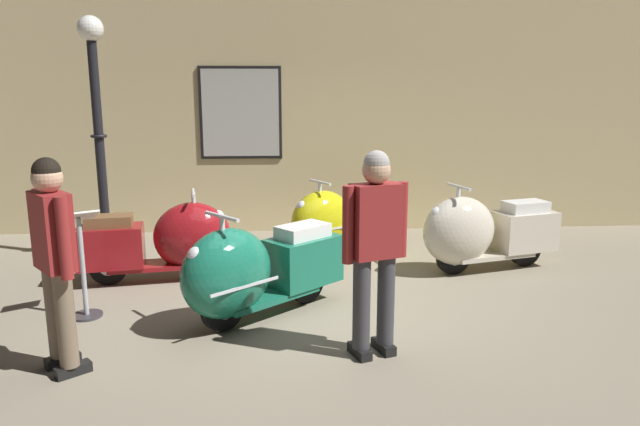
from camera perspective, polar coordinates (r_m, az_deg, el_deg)
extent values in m
plane|color=gray|center=(5.62, 0.74, -9.19)|extent=(60.00, 60.00, 0.00)
cube|color=#CCB784|center=(8.47, -0.85, 10.69)|extent=(18.00, 0.20, 3.69)
cube|color=black|center=(8.37, -7.80, 9.71)|extent=(1.15, 0.03, 1.29)
cube|color=#B2B2AD|center=(8.36, -7.81, 9.71)|extent=(1.07, 0.01, 1.21)
cylinder|color=black|center=(6.52, -11.88, -4.62)|extent=(0.40, 0.14, 0.39)
cylinder|color=silver|center=(6.52, -11.88, -4.62)|extent=(0.19, 0.12, 0.18)
cylinder|color=black|center=(6.58, -20.07, -4.95)|extent=(0.40, 0.14, 0.39)
cylinder|color=silver|center=(6.58, -20.07, -4.95)|extent=(0.19, 0.12, 0.18)
cube|color=maroon|center=(6.54, -15.99, -4.96)|extent=(0.98, 0.50, 0.05)
ellipsoid|color=maroon|center=(6.45, -12.43, -2.25)|extent=(0.90, 0.64, 0.75)
cube|color=maroon|center=(6.52, -19.87, -3.11)|extent=(0.72, 0.50, 0.43)
cube|color=brown|center=(6.46, -20.04, -0.75)|extent=(0.51, 0.35, 0.12)
sphere|color=silver|center=(6.41, -10.04, -0.35)|extent=(0.15, 0.15, 0.15)
cylinder|color=silver|center=(6.38, -12.30, 0.76)|extent=(0.04, 0.04, 0.28)
cylinder|color=silver|center=(6.35, -12.35, 1.98)|extent=(0.10, 0.43, 0.03)
cylinder|color=black|center=(5.10, -9.51, -9.14)|extent=(0.37, 0.33, 0.41)
cylinder|color=silver|center=(5.10, -9.51, -9.14)|extent=(0.20, 0.20, 0.19)
cylinder|color=black|center=(5.68, -1.35, -6.77)|extent=(0.37, 0.33, 0.41)
cylinder|color=silver|center=(5.68, -1.35, -6.77)|extent=(0.20, 0.20, 0.19)
cube|color=#196B51|center=(5.38, -5.20, -8.12)|extent=(0.98, 0.92, 0.05)
ellipsoid|color=#196B51|center=(5.03, -9.14, -5.88)|extent=(1.00, 0.97, 0.78)
cube|color=#196B51|center=(5.58, -1.67, -4.67)|extent=(0.80, 0.77, 0.45)
cube|color=silver|center=(5.51, -1.69, -1.79)|extent=(0.56, 0.54, 0.12)
sphere|color=silver|center=(4.82, -12.03, -4.13)|extent=(0.15, 0.15, 0.15)
cylinder|color=silver|center=(4.92, -9.57, -1.97)|extent=(0.05, 0.05, 0.29)
cylinder|color=silver|center=(4.89, -9.63, -0.33)|extent=(0.32, 0.36, 0.03)
cube|color=silver|center=(4.85, -7.32, -7.17)|extent=(0.53, 0.46, 0.02)
cylinder|color=black|center=(7.10, -0.14, -3.01)|extent=(0.38, 0.27, 0.39)
cylinder|color=silver|center=(7.10, -0.14, -3.01)|extent=(0.20, 0.17, 0.18)
cylinder|color=black|center=(7.64, 5.64, -1.99)|extent=(0.38, 0.27, 0.39)
cylinder|color=silver|center=(7.64, 5.64, -1.99)|extent=(0.20, 0.17, 0.18)
cube|color=gold|center=(7.37, 2.85, -2.63)|extent=(0.98, 0.78, 0.05)
ellipsoid|color=gold|center=(7.06, 0.18, -0.77)|extent=(0.97, 0.86, 0.74)
cube|color=gold|center=(7.57, 5.44, -0.45)|extent=(0.77, 0.68, 0.43)
cube|color=brown|center=(7.52, 5.49, 1.59)|extent=(0.54, 0.48, 0.12)
sphere|color=silver|center=(6.87, -1.71, 0.61)|extent=(0.15, 0.15, 0.15)
cylinder|color=silver|center=(6.98, -0.01, 1.94)|extent=(0.04, 0.04, 0.27)
cylinder|color=silver|center=(6.96, -0.01, 3.05)|extent=(0.25, 0.39, 0.03)
cube|color=silver|center=(6.87, 1.36, -1.54)|extent=(0.57, 0.35, 0.02)
cylinder|color=black|center=(6.70, 12.99, -4.17)|extent=(0.42, 0.19, 0.41)
cylinder|color=silver|center=(6.70, 12.99, -4.17)|extent=(0.20, 0.14, 0.18)
cylinder|color=black|center=(7.25, 19.52, -3.33)|extent=(0.42, 0.19, 0.41)
cylinder|color=silver|center=(7.25, 19.52, -3.33)|extent=(0.20, 0.14, 0.18)
cube|color=beige|center=(6.97, 16.38, -3.90)|extent=(1.03, 0.62, 0.05)
ellipsoid|color=beige|center=(6.65, 13.48, -1.71)|extent=(0.97, 0.75, 0.78)
cube|color=beige|center=(7.17, 19.39, -1.63)|extent=(0.78, 0.58, 0.45)
cube|color=silver|center=(7.11, 19.54, 0.61)|extent=(0.55, 0.41, 0.12)
sphere|color=silver|center=(6.45, 11.43, -0.09)|extent=(0.15, 0.15, 0.15)
cylinder|color=silver|center=(6.56, 13.41, 1.29)|extent=(0.04, 0.04, 0.29)
cylinder|color=silver|center=(6.54, 13.47, 2.52)|extent=(0.15, 0.44, 0.03)
cylinder|color=black|center=(7.59, -20.12, -3.61)|extent=(0.28, 0.28, 0.18)
cylinder|color=black|center=(7.36, -20.84, 6.14)|extent=(0.11, 0.11, 2.41)
torus|color=black|center=(7.35, -20.91, 7.07)|extent=(0.19, 0.19, 0.04)
sphere|color=white|center=(7.37, -21.63, 16.51)|extent=(0.29, 0.29, 0.29)
cube|color=black|center=(4.74, 6.25, -12.90)|extent=(0.18, 0.27, 0.08)
cylinder|color=#38383D|center=(4.56, 6.50, -8.02)|extent=(0.14, 0.14, 0.79)
cube|color=black|center=(4.65, 3.91, -13.39)|extent=(0.18, 0.27, 0.08)
cylinder|color=#38383D|center=(4.47, 4.10, -8.43)|extent=(0.14, 0.14, 0.79)
cube|color=maroon|center=(4.34, 5.47, -0.78)|extent=(0.41, 0.31, 0.56)
cylinder|color=maroon|center=(4.46, 8.02, -0.64)|extent=(0.09, 0.09, 0.58)
cylinder|color=maroon|center=(4.24, 2.77, -1.18)|extent=(0.09, 0.09, 0.58)
sphere|color=tan|center=(4.28, 5.57, 4.22)|extent=(0.21, 0.21, 0.21)
sphere|color=gray|center=(4.27, 5.58, 4.85)|extent=(0.20, 0.20, 0.20)
cube|color=black|center=(4.72, -23.07, -13.98)|extent=(0.25, 0.23, 0.08)
cylinder|color=#72604C|center=(4.55, -23.75, -9.14)|extent=(0.13, 0.13, 0.78)
cube|color=black|center=(4.90, -23.94, -13.07)|extent=(0.25, 0.23, 0.08)
cylinder|color=#72604C|center=(4.74, -24.60, -8.38)|extent=(0.13, 0.13, 0.78)
cube|color=maroon|center=(4.48, -24.82, -1.63)|extent=(0.38, 0.40, 0.55)
cylinder|color=maroon|center=(4.28, -23.86, -2.29)|extent=(0.09, 0.09, 0.57)
cylinder|color=maroon|center=(4.69, -25.68, -1.26)|extent=(0.09, 0.09, 0.57)
sphere|color=tan|center=(4.42, -25.25, 3.13)|extent=(0.21, 0.21, 0.21)
sphere|color=black|center=(4.41, -25.30, 3.74)|extent=(0.19, 0.19, 0.19)
cylinder|color=#333338|center=(5.79, -21.92, -9.31)|extent=(0.28, 0.28, 0.02)
cylinder|color=#A5A5AD|center=(5.65, -22.29, -4.94)|extent=(0.04, 0.04, 0.90)
cube|color=silver|center=(5.54, -22.67, -0.28)|extent=(0.39, 0.36, 0.12)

